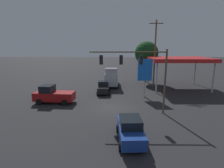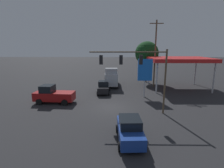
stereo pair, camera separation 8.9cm
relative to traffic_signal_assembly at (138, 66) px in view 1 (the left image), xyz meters
name	(u,v)px [view 1 (the left image)]	position (x,y,z in m)	size (l,w,h in m)	color
ground_plane	(112,107)	(2.79, -1.75, -5.34)	(200.00, 200.00, 0.00)	#262628
traffic_signal_assembly	(138,66)	(0.00, 0.00, 0.00)	(8.27, 0.43, 7.13)	brown
utility_pole	(155,53)	(-4.82, -13.30, 0.90)	(2.40, 0.26, 11.89)	brown
gas_station_canopy	(179,60)	(-8.81, -12.10, -0.24)	(10.25, 7.82, 5.47)	red
price_sign	(145,71)	(-1.96, -6.52, -1.50)	(2.09, 0.27, 5.62)	#B7B7BC
hatchback_crossing	(103,87)	(4.25, -8.45, -4.39)	(2.02, 3.83, 1.97)	black
delivery_truck	(111,77)	(3.08, -13.95, -3.65)	(2.65, 6.84, 3.58)	silver
sedan_far	(130,129)	(1.20, 5.89, -4.39)	(2.23, 4.48, 1.93)	navy
pickup_parked	(53,95)	(10.59, -3.46, -4.23)	(5.32, 2.52, 2.40)	maroon
street_tree	(146,53)	(-4.10, -17.63, 0.65)	(4.78, 4.78, 8.40)	#4C331E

